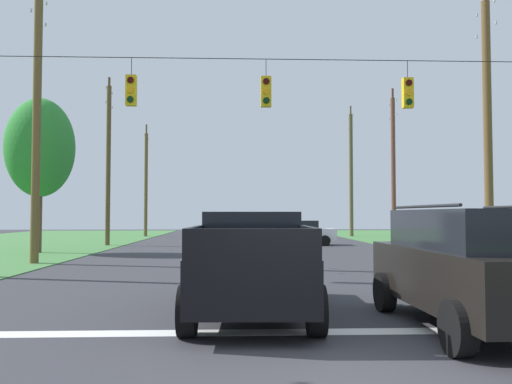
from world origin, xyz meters
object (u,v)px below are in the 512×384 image
distant_car_oncoming (432,232)px  utility_pole_mid_right (488,125)px  tree_roadside_far_right (40,148)px  suv_black (472,265)px  utility_pole_near_left (351,172)px  utility_pole_far_left (37,119)px  utility_pole_far_right (393,166)px  utility_pole_distant_right (108,161)px  utility_pole_distant_left (146,183)px  overhead_signal_span (261,146)px  pickup_truck (252,263)px  distant_car_crossing_white (300,232)px

distant_car_oncoming → utility_pole_mid_right: 12.51m
distant_car_oncoming → tree_roadside_far_right: 22.99m
suv_black → utility_pole_near_left: size_ratio=0.43×
tree_roadside_far_right → utility_pole_far_left: bearing=-71.0°
utility_pole_far_right → utility_pole_distant_right: size_ratio=0.95×
utility_pole_near_left → utility_pole_distant_left: bearing=178.9°
suv_black → utility_pole_mid_right: utility_pole_mid_right is taller
suv_black → utility_pole_mid_right: 14.12m
suv_black → utility_pole_far_left: size_ratio=0.42×
overhead_signal_span → pickup_truck: 6.79m
overhead_signal_span → distant_car_crossing_white: size_ratio=4.04×
utility_pole_far_right → utility_pole_distant_left: utility_pole_far_right is taller
utility_pole_mid_right → utility_pole_near_left: (-0.13, 24.31, 0.09)m
utility_pole_far_right → utility_pole_near_left: utility_pole_near_left is taller
utility_pole_far_right → utility_pole_distant_left: 21.72m
utility_pole_mid_right → distant_car_oncoming: bearing=79.9°
utility_pole_far_left → utility_pole_distant_left: size_ratio=1.18×
tree_roadside_far_right → utility_pole_distant_right: bearing=73.2°
pickup_truck → tree_roadside_far_right: 19.30m
utility_pole_near_left → utility_pole_distant_right: 21.77m
utility_pole_far_left → tree_roadside_far_right: utility_pole_far_left is taller
utility_pole_far_left → utility_pole_distant_left: (0.01, 24.63, -1.00)m
distant_car_oncoming → utility_pole_mid_right: (-2.03, -11.42, 4.69)m
utility_pole_near_left → distant_car_crossing_white: bearing=-115.8°
suv_black → tree_roadside_far_right: (-13.60, 17.53, 4.12)m
overhead_signal_span → utility_pole_near_left: bearing=72.2°
suv_black → utility_pole_far_right: size_ratio=0.49×
utility_pole_far_right → tree_roadside_far_right: utility_pole_far_right is taller
distant_car_crossing_white → distant_car_oncoming: bearing=-3.0°
utility_pole_far_right → tree_roadside_far_right: (-19.58, -6.32, 0.25)m
distant_car_crossing_white → utility_pole_distant_left: bearing=132.4°
distant_car_crossing_white → utility_pole_mid_right: bearing=-62.6°
suv_black → distant_car_crossing_white: (0.03, 23.74, -0.27)m
utility_pole_mid_right → distant_car_crossing_white: bearing=117.4°
suv_black → utility_pole_far_left: 17.28m
pickup_truck → utility_pole_far_left: utility_pole_far_left is taller
overhead_signal_span → utility_pole_far_right: size_ratio=1.77×
suv_black → utility_pole_near_left: utility_pole_near_left is taller
tree_roadside_far_right → suv_black: bearing=-52.2°
utility_pole_near_left → utility_pole_far_left: (-17.71, -24.30, 0.05)m
utility_pole_far_left → tree_roadside_far_right: bearing=109.0°
distant_car_oncoming → utility_pole_mid_right: size_ratio=0.39×
distant_car_crossing_white → tree_roadside_far_right: (-13.63, -6.22, 4.40)m
overhead_signal_span → utility_pole_far_left: (-8.53, 4.30, 1.59)m
pickup_truck → distant_car_crossing_white: 22.48m
distant_car_crossing_white → distant_car_oncoming: 8.19m
utility_pole_far_left → utility_pole_distant_right: 11.77m
utility_pole_far_right → utility_pole_far_left: (-17.64, -11.94, 0.68)m
distant_car_crossing_white → utility_pole_far_left: 17.32m
pickup_truck → distant_car_crossing_white: pickup_truck is taller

